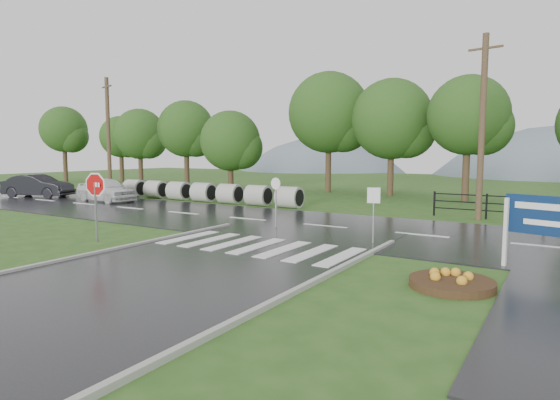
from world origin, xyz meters
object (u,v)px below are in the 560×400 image
Objects in this scene: culvert_pipes at (204,192)px; estate_billboard at (551,220)px; stop_sign at (95,191)px; car_dark at (38,197)px; car_white at (107,202)px.

estate_billboard is at bearing -24.09° from culvert_pipes.
stop_sign is at bearing -64.89° from culvert_pipes.
estate_billboard is at bearing -118.13° from car_dark.
estate_billboard is 0.46× the size of car_dark.
stop_sign is 0.57× the size of car_white.
culvert_pipes is 6.15m from car_white.
stop_sign is 14.01m from estate_billboard.
estate_billboard is at bearing -96.04° from car_white.
estate_billboard reaches higher than car_dark.
car_white is 6.42m from car_dark.
culvert_pipes reaches higher than car_white.
stop_sign is 19.19m from car_dark.
culvert_pipes is 21.08m from estate_billboard.
estate_billboard is 25.02m from car_white.
car_dark is (-17.25, 8.22, -1.80)m from stop_sign.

